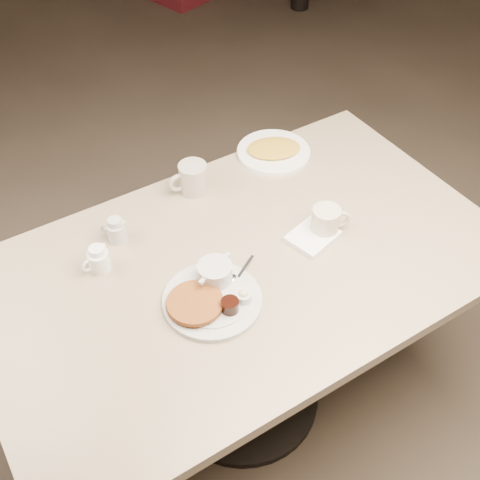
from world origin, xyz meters
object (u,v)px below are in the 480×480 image
coffee_mug_far (192,178)px  creamer_right (116,230)px  hash_plate (274,151)px  main_plate (211,294)px  creamer_left (98,259)px  diner_table (243,299)px  coffee_mug_near (326,221)px

coffee_mug_far → creamer_right: coffee_mug_far is taller
coffee_mug_far → hash_plate: coffee_mug_far is taller
creamer_right → coffee_mug_far: bearing=14.4°
main_plate → creamer_left: size_ratio=3.97×
creamer_right → diner_table: bearing=-45.6°
creamer_right → hash_plate: creamer_right is taller
coffee_mug_far → hash_plate: 0.33m
main_plate → creamer_right: size_ratio=4.44×
main_plate → coffee_mug_far: bearing=67.1°
diner_table → main_plate: size_ratio=4.22×
coffee_mug_near → creamer_left: (-0.63, 0.22, -0.01)m
main_plate → creamer_right: 0.37m
main_plate → coffee_mug_near: size_ratio=2.76×
creamer_left → hash_plate: size_ratio=0.27×
creamer_right → hash_plate: bearing=8.8°
hash_plate → coffee_mug_near: bearing=-102.3°
coffee_mug_far → hash_plate: (0.33, 0.02, -0.04)m
diner_table → coffee_mug_near: coffee_mug_near is taller
diner_table → creamer_right: bearing=134.4°
main_plate → coffee_mug_far: size_ratio=2.66×
coffee_mug_near → hash_plate: (0.09, 0.40, -0.03)m
coffee_mug_far → main_plate: bearing=-112.9°
creamer_left → creamer_right: 0.12m
coffee_mug_near → creamer_right: coffee_mug_near is taller
hash_plate → creamer_left: bearing=-166.1°
diner_table → main_plate: (-0.15, -0.07, 0.19)m
coffee_mug_far → creamer_left: coffee_mug_far is taller
coffee_mug_near → creamer_left: 0.67m
creamer_right → coffee_mug_near: bearing=-29.4°
main_plate → creamer_right: (-0.12, 0.35, 0.01)m
coffee_mug_near → coffee_mug_far: size_ratio=0.96×
main_plate → coffee_mug_far: coffee_mug_far is taller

